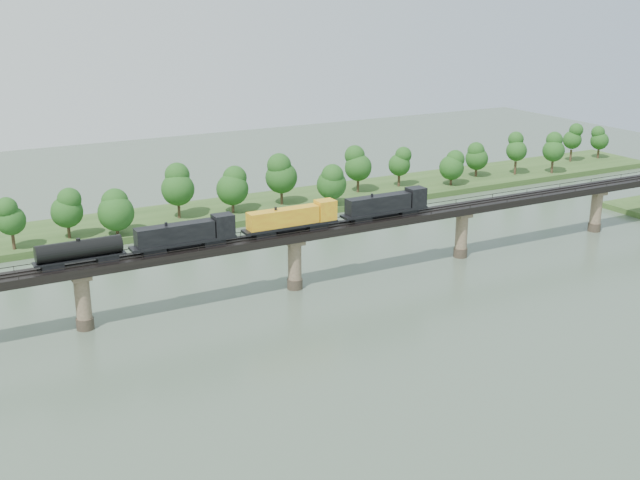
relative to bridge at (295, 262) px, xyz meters
name	(u,v)px	position (x,y,z in m)	size (l,w,h in m)	color
ground	(379,347)	(0.00, -30.00, -5.46)	(400.00, 400.00, 0.00)	#3C4D3D
far_bank	(196,216)	(0.00, 55.00, -4.66)	(300.00, 24.00, 1.60)	#2D4B1E
bridge	(295,262)	(0.00, 0.00, 0.00)	(236.00, 30.00, 11.50)	#473A2D
bridge_superstructure	(294,230)	(0.00, 0.00, 6.33)	(220.00, 4.90, 0.75)	black
far_treeline	(168,193)	(-8.21, 50.52, 3.37)	(289.06, 17.54, 13.60)	#382619
freight_train	(257,224)	(-7.64, 0.00, 8.57)	(77.03, 3.00, 5.30)	black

